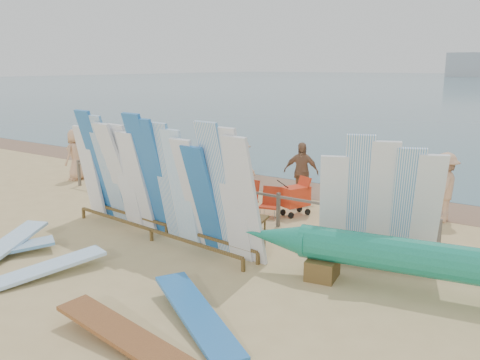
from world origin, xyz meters
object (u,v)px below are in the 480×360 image
Objects in this scene: main_surfboard_rack at (158,183)px; beachgoer_8 at (421,197)px; beach_chair_left at (245,204)px; beachgoer_3 at (241,165)px; flat_board_b at (38,279)px; beachgoer_2 at (155,158)px; flat_board_a at (3,257)px; beachgoer_0 at (76,154)px; beachgoer_1 at (119,158)px; outrigger_canoe at (433,262)px; flat_board_c at (126,346)px; beach_chair_right at (270,208)px; beachgoer_9 at (444,187)px; vendor_table at (246,232)px; side_surfboard_rack at (381,207)px; stroller at (296,200)px; flat_board_d at (197,324)px; beachgoer_6 at (366,189)px; beachgoer_4 at (301,172)px; beachgoer_11 at (210,159)px.

main_surfboard_rack is 6.46m from beachgoer_8.
beach_chair_left is 2.97m from beachgoer_3.
flat_board_b is 1.56× the size of beachgoer_2.
beachgoer_0 is (-5.02, 5.91, 0.93)m from flat_board_a.
beachgoer_2 is 1.00× the size of beachgoer_1.
flat_board_a is at bearing -167.71° from outrigger_canoe.
flat_board_c is 1.55× the size of beachgoer_1.
beachgoer_9 is at bearing 14.63° from beach_chair_right.
beach_chair_right is at bearing 96.17° from vendor_table.
beachgoer_9 reaches higher than outrigger_canoe.
beach_chair_left reaches higher than flat_board_a.
flat_board_b is at bearing 101.00° from beachgoer_3.
beach_chair_right is at bearing 132.18° from side_surfboard_rack.
flat_board_c is 7.54m from stroller.
flat_board_d reaches higher than flat_board_b.
flat_board_a is 1.61× the size of beachgoer_6.
side_surfboard_rack is at bearing -60.68° from beachgoer_4.
flat_board_c is 3.32× the size of beach_chair_right.
beachgoer_1 is at bearing 51.05° from flat_board_c.
outrigger_canoe is 6.22m from beach_chair_left.
main_surfboard_rack is 3.42m from flat_board_b.
main_surfboard_rack reaches higher than flat_board_a.
flat_board_a is 1.55× the size of beachgoer_1.
beachgoer_0 is at bearing -79.63° from beachgoer_9.
flat_board_b is 1.67m from flat_board_a.
beachgoer_9 reaches higher than beach_chair_left.
beachgoer_6 is 1.62m from beachgoer_8.
main_surfboard_rack is 5.17m from beachgoer_4.
beachgoer_6 is 0.91× the size of beachgoer_8.
beachgoer_3 is (-1.18, 5.24, -0.53)m from main_surfboard_rack.
stroller is 0.64× the size of beachgoer_3.
beachgoer_8 is (7.02, 6.86, 0.92)m from flat_board_a.
beachgoer_4 is (2.36, -0.22, 0.08)m from beachgoer_3.
beachgoer_1 is at bearing -114.98° from beachgoer_11.
main_surfboard_rack reaches higher than beach_chair_left.
flat_board_d is at bearing -63.71° from beach_chair_left.
beach_chair_right is at bearing 14.20° from beach_chair_left.
main_surfboard_rack is 4.56m from flat_board_d.
beachgoer_0 is 8.40m from beachgoer_4.
beachgoer_1 is 0.94× the size of beachgoer_0.
beach_chair_left is 0.62× the size of beachgoer_11.
beachgoer_1 is at bearing 160.14° from beach_chair_right.
main_surfboard_rack is 7.53× the size of beach_chair_right.
beach_chair_right is 0.76× the size of stroller.
beachgoer_4 is at bearing 135.13° from stroller.
beachgoer_1 is at bearing 174.75° from beachgoer_4.
beachgoer_2 is (-6.16, 0.81, 0.44)m from stroller.
beachgoer_2 is (-6.51, 3.82, 0.46)m from vendor_table.
flat_board_c is at bearing -59.02° from stroller.
vendor_table is 2.65m from beach_chair_right.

